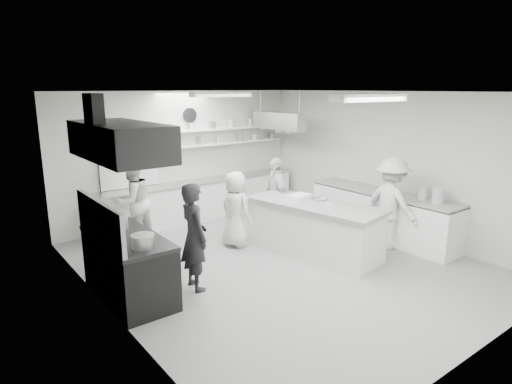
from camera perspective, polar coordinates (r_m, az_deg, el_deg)
floor at (r=7.98m, az=3.00°, el=-9.30°), size 6.00×7.00×0.02m
ceiling at (r=7.36m, az=3.29°, el=12.93°), size 6.00×7.00×0.02m
wall_back at (r=10.39m, az=-9.54°, el=4.55°), size 6.00×0.04×3.00m
wall_front at (r=5.46m, az=27.82°, el=-4.90°), size 6.00×0.04×3.00m
wall_left at (r=6.07m, az=-18.93°, el=-2.32°), size 0.04×7.00×3.00m
wall_right at (r=9.72m, az=16.73°, el=3.56°), size 0.04×7.00×3.00m
stove at (r=6.89m, az=-16.18°, el=-9.49°), size 0.80×1.80×0.90m
exhaust_hood at (r=6.42m, az=-17.29°, el=6.37°), size 0.85×2.00×0.50m
back_counter at (r=10.49m, az=-7.11°, el=-1.09°), size 5.00×0.60×0.92m
shelf_lower at (r=10.59m, az=-5.91°, el=6.19°), size 4.20×0.26×0.04m
shelf_upper at (r=10.55m, az=-5.95°, el=8.08°), size 4.20×0.26×0.04m
pass_through_window at (r=9.85m, az=-16.16°, el=3.42°), size 1.30×0.04×1.00m
wall_clock at (r=10.35m, az=-8.66°, el=9.84°), size 0.32×0.05×0.32m
right_counter at (r=9.55m, az=16.04°, el=-2.91°), size 0.74×3.30×0.94m
pot_rack at (r=10.52m, az=2.97°, el=9.21°), size 0.30×1.60×0.40m
light_fixture_front at (r=6.11m, az=14.58°, el=11.77°), size 1.30×0.25×0.10m
light_fixture_rear at (r=8.81m, az=-4.56°, el=12.53°), size 1.30×0.25×0.10m
prep_island at (r=8.38m, az=7.56°, el=-4.84°), size 1.38×2.63×0.92m
stove_pot at (r=7.08m, az=-17.80°, el=-3.76°), size 0.37×0.37×0.30m
cook_stove at (r=6.82m, az=-8.05°, el=-5.78°), size 0.46×0.65×1.69m
cook_back at (r=8.97m, az=-15.68°, el=-1.21°), size 1.00×0.86×1.76m
cook_island_left at (r=8.60m, az=-2.69°, el=-2.25°), size 0.60×0.80×1.50m
cook_island_right at (r=9.35m, az=2.59°, el=-0.51°), size 0.70×1.04×1.64m
cook_right at (r=8.85m, az=17.18°, el=-1.42°), size 0.74×1.20×1.79m
bowl_island_a at (r=8.54m, az=8.23°, el=-1.05°), size 0.33×0.33×0.07m
bowl_island_b at (r=8.16m, az=9.25°, el=-1.78°), size 0.27×0.27×0.07m
bowl_right at (r=9.42m, az=17.48°, el=-0.10°), size 0.29×0.29×0.06m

